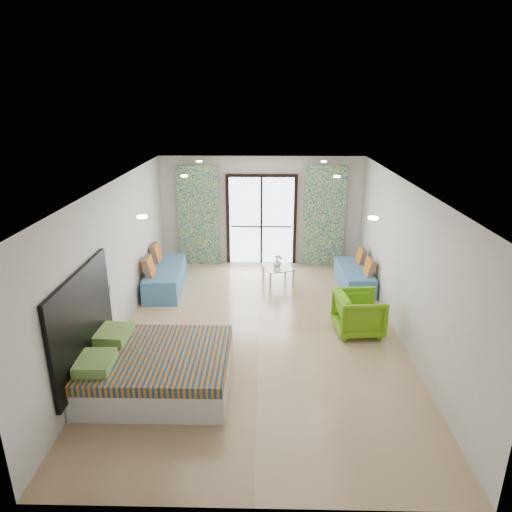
{
  "coord_description": "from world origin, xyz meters",
  "views": [
    {
      "loc": [
        0.1,
        -7.35,
        4.05
      ],
      "look_at": [
        -0.08,
        0.92,
        1.15
      ],
      "focal_mm": 32.0,
      "sensor_mm": 36.0,
      "label": 1
    }
  ],
  "objects_px": {
    "daybed_left": "(165,277)",
    "bed": "(156,369)",
    "coffee_table": "(278,269)",
    "armchair": "(359,312)",
    "daybed_right": "(355,276)"
  },
  "relations": [
    {
      "from": "daybed_right",
      "to": "coffee_table",
      "type": "height_order",
      "value": "daybed_right"
    },
    {
      "from": "daybed_right",
      "to": "coffee_table",
      "type": "xyz_separation_m",
      "value": [
        -1.72,
        0.1,
        0.12
      ]
    },
    {
      "from": "daybed_right",
      "to": "armchair",
      "type": "distance_m",
      "value": 2.16
    },
    {
      "from": "bed",
      "to": "armchair",
      "type": "bearing_deg",
      "value": 27.64
    },
    {
      "from": "daybed_right",
      "to": "coffee_table",
      "type": "distance_m",
      "value": 1.72
    },
    {
      "from": "daybed_left",
      "to": "daybed_right",
      "type": "distance_m",
      "value": 4.24
    },
    {
      "from": "daybed_left",
      "to": "armchair",
      "type": "relative_size",
      "value": 2.29
    },
    {
      "from": "bed",
      "to": "coffee_table",
      "type": "distance_m",
      "value": 4.37
    },
    {
      "from": "daybed_left",
      "to": "coffee_table",
      "type": "xyz_separation_m",
      "value": [
        2.52,
        0.34,
        0.08
      ]
    },
    {
      "from": "daybed_left",
      "to": "daybed_right",
      "type": "height_order",
      "value": "daybed_left"
    },
    {
      "from": "bed",
      "to": "daybed_left",
      "type": "xyz_separation_m",
      "value": [
        -0.64,
        3.6,
        -0.01
      ]
    },
    {
      "from": "daybed_right",
      "to": "coffee_table",
      "type": "relative_size",
      "value": 2.1
    },
    {
      "from": "daybed_left",
      "to": "bed",
      "type": "bearing_deg",
      "value": -83.38
    },
    {
      "from": "bed",
      "to": "daybed_left",
      "type": "distance_m",
      "value": 3.66
    },
    {
      "from": "daybed_right",
      "to": "armchair",
      "type": "xyz_separation_m",
      "value": [
        -0.33,
        -2.13,
        0.17
      ]
    }
  ]
}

